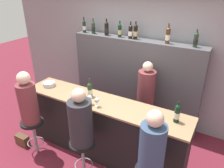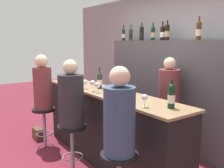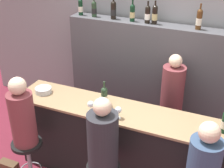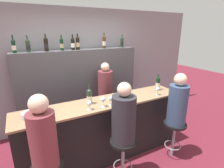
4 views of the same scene
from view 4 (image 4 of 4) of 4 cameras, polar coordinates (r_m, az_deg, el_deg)
ground_plane at (r=3.19m, az=0.35°, el=-24.84°), size 16.00×16.00×0.00m
wall_back at (r=4.03m, az=-11.33°, el=4.90°), size 6.40×0.05×2.60m
bar_counter at (r=3.06m, az=-2.05°, el=-14.68°), size 2.77×0.56×1.04m
back_bar_cabinet at (r=3.94m, az=-9.99°, el=-1.76°), size 2.60×0.28×1.75m
wine_bottle_counter_0 at (r=2.72m, az=-7.40°, el=-4.02°), size 0.08×0.08×0.32m
wine_bottle_counter_1 at (r=3.43m, az=14.74°, el=0.22°), size 0.08×0.08×0.31m
wine_bottle_backbar_0 at (r=3.56m, az=-29.43°, el=10.77°), size 0.07×0.07×0.31m
wine_bottle_backbar_1 at (r=3.57m, az=-25.74°, el=11.21°), size 0.08×0.08×0.30m
wine_bottle_backbar_2 at (r=3.60m, az=-20.74°, el=12.06°), size 0.08×0.08×0.32m
wine_bottle_backbar_3 at (r=3.65m, az=-16.11°, el=12.41°), size 0.07×0.07×0.31m
wine_bottle_backbar_4 at (r=3.71m, az=-12.66°, el=12.73°), size 0.08×0.08×0.31m
wine_bottle_backbar_5 at (r=3.73m, az=-11.12°, el=12.98°), size 0.08×0.08×0.32m
wine_bottle_backbar_6 at (r=3.96m, az=-2.59°, el=13.56°), size 0.08×0.08×0.34m
wine_bottle_backbar_7 at (r=4.18m, az=3.27°, el=13.52°), size 0.07×0.07×0.29m
wine_glass_0 at (r=2.53m, az=-7.46°, el=-6.35°), size 0.08×0.08×0.14m
wine_glass_1 at (r=2.60m, az=-2.90°, el=-5.11°), size 0.08×0.08×0.16m
wine_glass_2 at (r=2.66m, az=-0.43°, el=-4.81°), size 0.08×0.08×0.15m
wine_glass_3 at (r=3.18m, az=14.63°, el=-1.73°), size 0.07×0.07×0.14m
metal_bowl at (r=2.57m, az=-25.25°, el=-9.08°), size 0.21×0.21×0.07m
guest_seated_left at (r=2.10m, az=-21.65°, el=-15.70°), size 0.29×0.29×0.88m
bar_stool_middle at (r=2.67m, az=3.61°, el=-20.42°), size 0.37×0.37×0.65m
guest_seated_middle at (r=2.39m, az=3.84°, el=-10.68°), size 0.33×0.33×0.86m
bar_stool_right at (r=3.24m, az=19.68°, el=-14.06°), size 0.37×0.37×0.65m
guest_seated_right at (r=3.02m, az=20.67°, el=-5.59°), size 0.31×0.31×0.86m
bartender at (r=3.80m, az=-2.15°, el=-5.08°), size 0.31×0.31×1.50m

